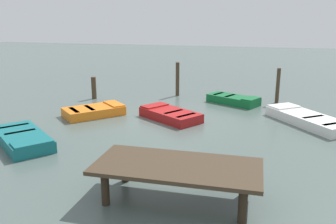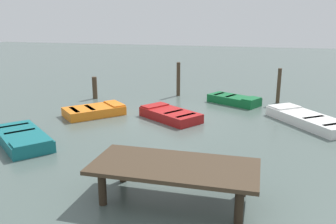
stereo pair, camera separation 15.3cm
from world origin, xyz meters
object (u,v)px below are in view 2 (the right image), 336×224
Objects in this scene: dock_segment at (174,169)px; rowboat_teal at (22,138)px; mooring_piling_near_left at (279,86)px; mooring_piling_far_left at (95,88)px; rowboat_white at (307,119)px; rowboat_green at (234,100)px; rowboat_red at (170,114)px; marker_buoy at (130,153)px; mooring_piling_mid_right at (178,79)px; rowboat_orange at (95,111)px.

dock_segment reaches higher than rowboat_teal.
mooring_piling_far_left is (9.77, 1.45, -0.31)m from mooring_piling_near_left.
rowboat_green is at bearing 11.86° from rowboat_white.
rowboat_white is 1.17× the size of rowboat_teal.
rowboat_teal is 12.67m from mooring_piling_near_left.
rowboat_red is 4.99m from marker_buoy.
mooring_piling_mid_right reaches higher than mooring_piling_far_left.
mooring_piling_far_left is at bearing 4.40° from rowboat_red.
rowboat_orange is at bearing 115.28° from mooring_piling_far_left.
marker_buoy reaches higher than rowboat_orange.
rowboat_teal is at bearing 44.12° from mooring_piling_near_left.
rowboat_teal is 7.00× the size of marker_buoy.
mooring_piling_near_left is at bearing -16.91° from rowboat_orange.
rowboat_white is at bearing 148.03° from mooring_piling_mid_right.
rowboat_green is (-2.52, -3.64, 0.00)m from rowboat_red.
mooring_piling_mid_right is 4.71m from mooring_piling_far_left.
rowboat_orange and rowboat_teal have the same top height.
mooring_piling_mid_right is at bearing -4.66° from mooring_piling_near_left.
rowboat_teal is at bearing -7.70° from marker_buoy.
dock_segment is 8.51× the size of marker_buoy.
rowboat_orange is at bearing -53.46° from marker_buoy.
dock_segment is 1.42× the size of rowboat_orange.
rowboat_orange is 1.57× the size of mooring_piling_near_left.
dock_segment is at bearing -64.74° from rowboat_green.
marker_buoy is at bearing -99.75° from rowboat_orange.
mooring_piling_far_left is (10.87, -2.20, 0.39)m from rowboat_white.
rowboat_red is 6.50m from mooring_piling_near_left.
rowboat_green is 7.61m from mooring_piling_far_left.
rowboat_green is 1.57× the size of mooring_piling_near_left.
mooring_piling_far_left is (0.69, -7.35, 0.39)m from rowboat_teal.
mooring_piling_far_left is 2.53× the size of marker_buoy.
mooring_piling_near_left is (-4.73, -4.40, 0.70)m from rowboat_red.
mooring_piling_mid_right reaches higher than rowboat_green.
rowboat_red is (-3.53, -0.25, -0.00)m from rowboat_orange.
mooring_piling_near_left is (-2.20, -0.76, 0.70)m from rowboat_green.
rowboat_white is at bearing -116.68° from dock_segment.
mooring_piling_near_left reaches higher than marker_buoy.
mooring_piling_far_left is at bearing 41.68° from rowboat_white.
mooring_piling_mid_right reaches higher than dock_segment.
rowboat_orange is 5.90m from marker_buoy.
mooring_piling_far_left is (1.51, -3.20, 0.39)m from rowboat_orange.
rowboat_white is 11.09m from mooring_piling_far_left.
mooring_piling_near_left is at bearing 47.68° from rowboat_green.
rowboat_orange and rowboat_red have the same top height.
dock_segment is 12.13m from mooring_piling_mid_right.
mooring_piling_mid_right is (-2.79, -5.10, 0.74)m from rowboat_orange.
marker_buoy is at bearing -46.00° from dock_segment.
mooring_piling_mid_right is (6.57, -4.10, 0.74)m from rowboat_white.
mooring_piling_far_left is at bearing -54.83° from dock_segment.
mooring_piling_far_left is at bearing -146.10° from rowboat_green.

